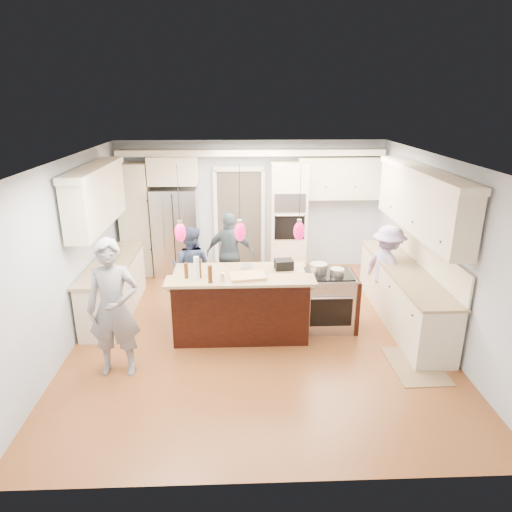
{
  "coord_description": "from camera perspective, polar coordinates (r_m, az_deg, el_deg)",
  "views": [
    {
      "loc": [
        -0.26,
        -6.42,
        3.52
      ],
      "look_at": [
        0.0,
        0.35,
        1.15
      ],
      "focal_mm": 32.0,
      "sensor_mm": 36.0,
      "label": 1
    }
  ],
  "objects": [
    {
      "name": "pendant_lights",
      "position": [
        6.16,
        -2.02,
        3.08
      ],
      "size": [
        1.75,
        0.15,
        1.03
      ],
      "color": "black",
      "rests_on": "ground"
    },
    {
      "name": "cutting_board",
      "position": [
        6.42,
        -1.08,
        -2.51
      ],
      "size": [
        0.54,
        0.42,
        0.04
      ],
      "primitive_type": "cube",
      "rotation": [
        0.0,
        0.0,
        0.14
      ],
      "color": "tan",
      "rests_on": "kitchen_island"
    },
    {
      "name": "beer_bottle_b",
      "position": [
        6.22,
        -5.77,
        -2.28
      ],
      "size": [
        0.08,
        0.08,
        0.25
      ],
      "primitive_type": "cylinder",
      "rotation": [
        0.0,
        0.0,
        -0.4
      ],
      "color": "#42230B",
      "rests_on": "kitchen_island"
    },
    {
      "name": "person_bar_end",
      "position": [
        6.2,
        -17.37,
        -6.3
      ],
      "size": [
        0.68,
        0.45,
        1.87
      ],
      "primitive_type": "imported",
      "rotation": [
        0.0,
        0.0,
        -0.01
      ],
      "color": "slate",
      "rests_on": "ground"
    },
    {
      "name": "drink_can",
      "position": [
        6.29,
        -4.19,
        -2.65
      ],
      "size": [
        0.08,
        0.08,
        0.12
      ],
      "primitive_type": "cylinder",
      "rotation": [
        0.0,
        0.0,
        -0.32
      ],
      "color": "#B7B7BC",
      "rests_on": "kitchen_island"
    },
    {
      "name": "water_bottle",
      "position": [
        6.35,
        -7.45,
        -1.51
      ],
      "size": [
        0.08,
        0.08,
        0.33
      ],
      "primitive_type": "cylinder",
      "rotation": [
        0.0,
        0.0,
        0.1
      ],
      "color": "silver",
      "rests_on": "kitchen_island"
    },
    {
      "name": "person_far_left",
      "position": [
        7.97,
        -8.11,
        -1.4
      ],
      "size": [
        0.82,
        0.7,
        1.47
      ],
      "primitive_type": "imported",
      "rotation": [
        0.0,
        0.0,
        2.92
      ],
      "color": "navy",
      "rests_on": "ground"
    },
    {
      "name": "pot_large",
      "position": [
        7.16,
        7.82,
        -1.54
      ],
      "size": [
        0.26,
        0.26,
        0.15
      ],
      "primitive_type": "cylinder",
      "color": "#B7B7BC",
      "rests_on": "island_range"
    },
    {
      "name": "beer_bottle_a",
      "position": [
        6.43,
        -8.73,
        -1.81
      ],
      "size": [
        0.07,
        0.07,
        0.22
      ],
      "primitive_type": "cylinder",
      "rotation": [
        0.0,
        0.0,
        -0.33
      ],
      "color": "#42230B",
      "rests_on": "kitchen_island"
    },
    {
      "name": "floor_rug",
      "position": [
        6.85,
        19.34,
        -12.82
      ],
      "size": [
        0.69,
        1.0,
        0.01
      ],
      "primitive_type": "cube",
      "rotation": [
        0.0,
        0.0,
        0.02
      ],
      "color": "olive",
      "rests_on": "ground"
    },
    {
      "name": "room_shell",
      "position": [
        6.65,
        0.12,
        4.45
      ],
      "size": [
        5.54,
        6.04,
        2.72
      ],
      "color": "#B2BCC6",
      "rests_on": "ground"
    },
    {
      "name": "oven_column",
      "position": [
        9.45,
        4.02,
        4.71
      ],
      "size": [
        0.72,
        0.69,
        2.3
      ],
      "color": "beige",
      "rests_on": "ground"
    },
    {
      "name": "person_far_right",
      "position": [
        8.48,
        -3.21,
        0.32
      ],
      "size": [
        0.94,
        0.48,
        1.54
      ],
      "primitive_type": "imported",
      "rotation": [
        0.0,
        0.0,
        3.02
      ],
      "color": "#465762",
      "rests_on": "ground"
    },
    {
      "name": "person_range_side",
      "position": [
        8.08,
        16.05,
        -1.53
      ],
      "size": [
        0.91,
        1.12,
        1.51
      ],
      "primitive_type": "imported",
      "rotation": [
        0.0,
        0.0,
        1.99
      ],
      "color": "#A08FC0",
      "rests_on": "ground"
    },
    {
      "name": "ground_plane",
      "position": [
        7.33,
        0.11,
        -9.43
      ],
      "size": [
        6.0,
        6.0,
        0.0
      ],
      "primitive_type": "plane",
      "color": "#9E5C2B",
      "rests_on": "ground"
    },
    {
      "name": "pot_small",
      "position": [
        7.13,
        10.1,
        -1.96
      ],
      "size": [
        0.22,
        0.22,
        0.11
      ],
      "primitive_type": "cylinder",
      "color": "#B7B7BC",
      "rests_on": "island_range"
    },
    {
      "name": "island_range",
      "position": [
        7.39,
        9.14,
        -5.48
      ],
      "size": [
        0.82,
        0.71,
        0.92
      ],
      "color": "#B7B7BC",
      "rests_on": "ground"
    },
    {
      "name": "back_upper_cabinets",
      "position": [
        9.38,
        -5.18,
        7.82
      ],
      "size": [
        5.3,
        0.61,
        2.54
      ],
      "color": "beige",
      "rests_on": "ground"
    },
    {
      "name": "right_counter_run",
      "position": [
        7.65,
        18.63,
        -0.56
      ],
      "size": [
        0.64,
        3.1,
        2.51
      ],
      "color": "beige",
      "rests_on": "ground"
    },
    {
      "name": "beer_bottle_c",
      "position": [
        6.42,
        -7.14,
        -1.56
      ],
      "size": [
        0.08,
        0.08,
        0.27
      ],
      "primitive_type": "cylinder",
      "rotation": [
        0.0,
        0.0,
        -0.3
      ],
      "color": "#42230B",
      "rests_on": "kitchen_island"
    },
    {
      "name": "kitchen_island",
      "position": [
        7.17,
        -1.9,
        -5.78
      ],
      "size": [
        2.1,
        1.46,
        1.12
      ],
      "color": "black",
      "rests_on": "ground"
    },
    {
      "name": "refrigerator",
      "position": [
        9.52,
        -9.92,
        3.01
      ],
      "size": [
        0.9,
        0.7,
        1.8
      ],
      "primitive_type": "cube",
      "color": "#B7B7BC",
      "rests_on": "ground"
    },
    {
      "name": "left_cabinets",
      "position": [
        7.94,
        -18.06,
        0.21
      ],
      "size": [
        0.64,
        2.3,
        2.51
      ],
      "color": "beige",
      "rests_on": "ground"
    }
  ]
}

